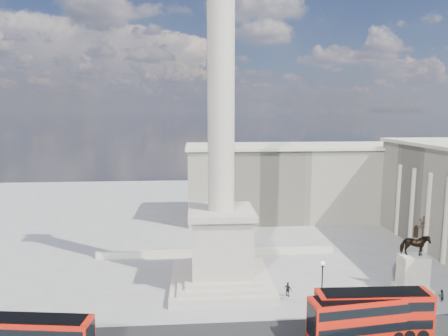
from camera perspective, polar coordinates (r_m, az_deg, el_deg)
name	(u,v)px	position (r m, az deg, el deg)	size (l,w,h in m)	color
ground	(224,300)	(54.22, -0.04, -18.36)	(180.00, 180.00, 0.00)	gray
nelsons_column	(221,194)	(54.67, -0.42, -3.76)	(14.00, 14.00, 49.85)	#B9AB9A
balustrade_wall	(217,253)	(68.68, -1.03, -11.98)	(40.00, 0.60, 1.10)	beige
building_northeast	(298,181)	(92.82, 10.55, -1.82)	(51.00, 17.00, 16.60)	#BAB598
red_bus_b	(374,312)	(48.66, 20.62, -18.74)	(12.37, 3.21, 4.99)	red
red_bus_c	(364,317)	(47.67, 19.41, -19.40)	(12.07, 4.02, 4.80)	red
victorian_lamp	(322,281)	(52.28, 13.84, -15.36)	(0.52, 0.52, 6.03)	black
equestrian_statue	(413,268)	(61.18, 25.41, -12.73)	(4.44, 3.33, 9.13)	beige
bare_tree_far	(423,222)	(77.26, 26.59, -6.97)	(1.61, 1.61, 6.58)	#332319
pedestrian_walking	(399,312)	(53.78, 23.77, -18.31)	(0.62, 0.41, 1.71)	black
pedestrian_standing	(441,295)	(60.50, 28.62, -15.67)	(0.75, 0.58, 1.54)	black
pedestrian_crossing	(288,289)	(55.39, 9.11, -16.75)	(1.14, 0.47, 1.94)	black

